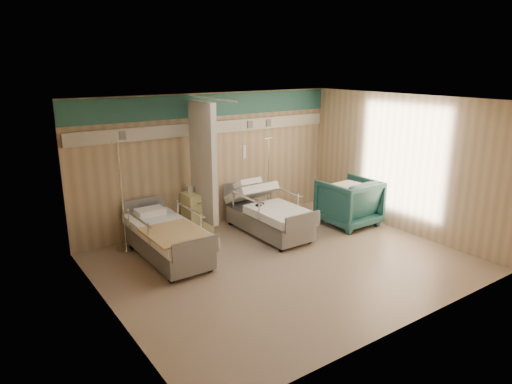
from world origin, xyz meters
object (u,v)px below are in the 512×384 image
bedside_cabinet (197,213)px  iv_stand_right (268,202)px  iv_stand_left (125,229)px  bed_right (268,219)px  visitor_armchair (349,202)px  bed_left (168,242)px

bedside_cabinet → iv_stand_right: iv_stand_right is taller
iv_stand_right → iv_stand_left: bearing=179.9°
iv_stand_right → bed_right: bearing=-125.9°
bed_right → iv_stand_left: bearing=162.7°
bedside_cabinet → visitor_armchair: size_ratio=0.77×
bed_right → bed_left: (-2.20, 0.00, 0.00)m
bedside_cabinet → iv_stand_left: (-1.53, -0.06, -0.00)m
bed_left → visitor_armchair: bearing=-7.7°
iv_stand_right → iv_stand_left: 3.28m
bed_left → bedside_cabinet: (1.05, 0.90, 0.11)m
bedside_cabinet → visitor_armchair: (2.89, -1.44, 0.08)m
bed_right → visitor_armchair: visitor_armchair is taller
bed_left → iv_stand_right: size_ratio=1.18×
bed_left → iv_stand_right: bearing=16.6°
bed_right → bedside_cabinet: (-1.15, 0.90, 0.11)m
visitor_armchair → iv_stand_right: 1.79m
bed_right → bed_left: same height
bed_left → iv_stand_right: (2.80, 0.83, 0.06)m
bed_left → bedside_cabinet: bedside_cabinet is taller
visitor_armchair → iv_stand_left: iv_stand_left is taller
bed_right → iv_stand_left: (-2.68, 0.84, 0.11)m
bed_left → visitor_armchair: (3.94, -0.54, 0.19)m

